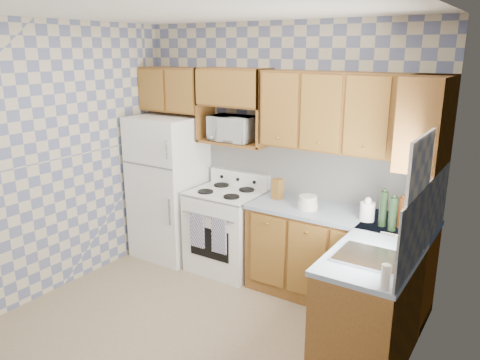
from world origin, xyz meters
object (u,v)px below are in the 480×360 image
at_px(refrigerator, 169,187).
at_px(stove_body, 227,231).
at_px(electric_kettle, 367,212).
at_px(microwave, 233,128).

distance_m(refrigerator, stove_body, 0.89).
height_order(refrigerator, electric_kettle, refrigerator).
bearing_deg(stove_body, electric_kettle, -1.89).
height_order(refrigerator, stove_body, refrigerator).
bearing_deg(refrigerator, electric_kettle, -0.65).
relative_size(microwave, electric_kettle, 2.94).
xyz_separation_m(refrigerator, stove_body, (0.80, 0.03, -0.39)).
xyz_separation_m(refrigerator, microwave, (0.79, 0.19, 0.75)).
height_order(stove_body, microwave, microwave).
height_order(microwave, electric_kettle, microwave).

